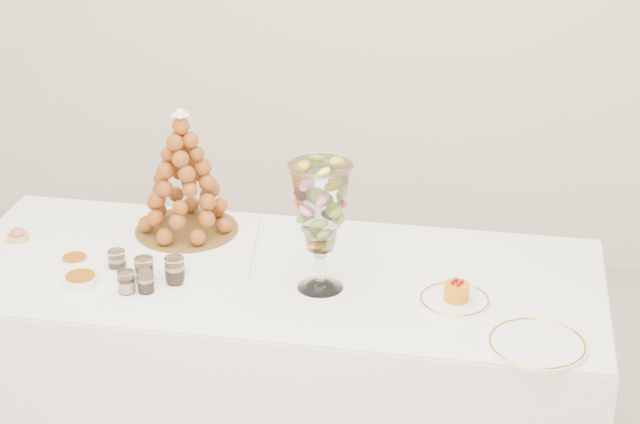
# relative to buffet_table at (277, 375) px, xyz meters

# --- Properties ---
(buffet_table) EXTENTS (1.94, 0.82, 0.73)m
(buffet_table) POSITION_rel_buffet_table_xyz_m (0.00, 0.00, 0.00)
(buffet_table) COLOR white
(buffet_table) RESTS_ON ground
(lace_tray) EXTENTS (0.63, 0.51, 0.02)m
(lace_tray) POSITION_rel_buffet_table_xyz_m (-0.37, 0.07, 0.37)
(lace_tray) COLOR white
(lace_tray) RESTS_ON buffet_table
(macaron_vase) EXTENTS (0.17, 0.17, 0.38)m
(macaron_vase) POSITION_rel_buffet_table_xyz_m (0.15, -0.07, 0.61)
(macaron_vase) COLOR white
(macaron_vase) RESTS_ON buffet_table
(cake_plate) EXTENTS (0.20, 0.20, 0.01)m
(cake_plate) POSITION_rel_buffet_table_xyz_m (0.54, -0.07, 0.37)
(cake_plate) COLOR white
(cake_plate) RESTS_ON buffet_table
(spare_plate) EXTENTS (0.26, 0.26, 0.01)m
(spare_plate) POSITION_rel_buffet_table_xyz_m (0.77, -0.26, 0.37)
(spare_plate) COLOR white
(spare_plate) RESTS_ON buffet_table
(pink_tart) EXTENTS (0.06, 0.06, 0.04)m
(pink_tart) POSITION_rel_buffet_table_xyz_m (-0.83, 0.04, 0.38)
(pink_tart) COLOR tan
(pink_tart) RESTS_ON buffet_table
(verrine_a) EXTENTS (0.06, 0.06, 0.07)m
(verrine_a) POSITION_rel_buffet_table_xyz_m (-0.45, -0.10, 0.40)
(verrine_a) COLOR white
(verrine_a) RESTS_ON buffet_table
(verrine_b) EXTENTS (0.07, 0.07, 0.07)m
(verrine_b) POSITION_rel_buffet_table_xyz_m (-0.35, -0.14, 0.40)
(verrine_b) COLOR white
(verrine_b) RESTS_ON buffet_table
(verrine_c) EXTENTS (0.07, 0.07, 0.08)m
(verrine_c) POSITION_rel_buffet_table_xyz_m (-0.26, -0.12, 0.40)
(verrine_c) COLOR white
(verrine_c) RESTS_ON buffet_table
(verrine_d) EXTENTS (0.06, 0.06, 0.07)m
(verrine_d) POSITION_rel_buffet_table_xyz_m (-0.38, -0.21, 0.40)
(verrine_d) COLOR white
(verrine_d) RESTS_ON buffet_table
(verrine_e) EXTENTS (0.06, 0.06, 0.06)m
(verrine_e) POSITION_rel_buffet_table_xyz_m (-0.33, -0.19, 0.40)
(verrine_e) COLOR white
(verrine_e) RESTS_ON buffet_table
(ramekin_back) EXTENTS (0.08, 0.08, 0.02)m
(ramekin_back) POSITION_rel_buffet_table_xyz_m (-0.59, -0.09, 0.38)
(ramekin_back) COLOR white
(ramekin_back) RESTS_ON buffet_table
(ramekin_front) EXTENTS (0.09, 0.09, 0.03)m
(ramekin_front) POSITION_rel_buffet_table_xyz_m (-0.52, -0.20, 0.38)
(ramekin_front) COLOR white
(ramekin_front) RESTS_ON buffet_table
(croquembouche) EXTENTS (0.32, 0.32, 0.40)m
(croquembouche) POSITION_rel_buffet_table_xyz_m (-0.33, 0.17, 0.58)
(croquembouche) COLOR brown
(croquembouche) RESTS_ON lace_tray
(mousse_cake) EXTENTS (0.07, 0.07, 0.06)m
(mousse_cake) POSITION_rel_buffet_table_xyz_m (0.54, -0.08, 0.40)
(mousse_cake) COLOR orange
(mousse_cake) RESTS_ON cake_plate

